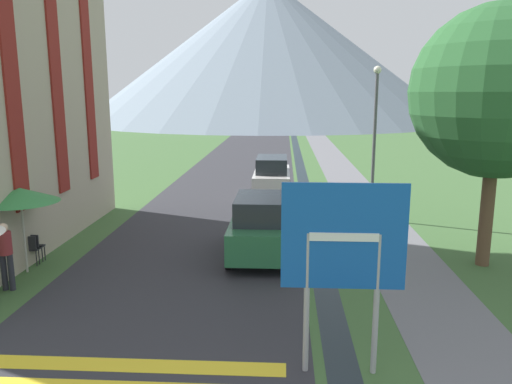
# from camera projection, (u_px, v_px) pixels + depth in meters

# --- Properties ---
(ground_plane) EXTENTS (160.00, 160.00, 0.00)m
(ground_plane) POSITION_uv_depth(u_px,v_px,m) (280.00, 194.00, 23.58)
(ground_plane) COLOR #3D6033
(road) EXTENTS (6.40, 60.00, 0.01)m
(road) POSITION_uv_depth(u_px,v_px,m) (244.00, 163.00, 33.51)
(road) COLOR #2D2D33
(road) RESTS_ON ground_plane
(footpath) EXTENTS (2.20, 60.00, 0.01)m
(footpath) POSITION_uv_depth(u_px,v_px,m) (336.00, 164.00, 33.17)
(footpath) COLOR slate
(footpath) RESTS_ON ground_plane
(drainage_channel) EXTENTS (0.60, 60.00, 0.00)m
(drainage_channel) POSITION_uv_depth(u_px,v_px,m) (300.00, 164.00, 33.31)
(drainage_channel) COLOR black
(drainage_channel) RESTS_ON ground_plane
(mountain_distant) EXTENTS (60.61, 60.61, 22.57)m
(mountain_distant) POSITION_uv_depth(u_px,v_px,m) (268.00, 51.00, 81.88)
(mountain_distant) COLOR gray
(mountain_distant) RESTS_ON ground_plane
(road_sign) EXTENTS (2.04, 0.11, 3.30)m
(road_sign) POSITION_uv_depth(u_px,v_px,m) (343.00, 251.00, 8.14)
(road_sign) COLOR #9E9EA3
(road_sign) RESTS_ON ground_plane
(parked_car_near) EXTENTS (2.00, 3.82, 1.82)m
(parked_car_near) POSITION_uv_depth(u_px,v_px,m) (264.00, 226.00, 14.40)
(parked_car_near) COLOR #28663D
(parked_car_near) RESTS_ON ground_plane
(parked_car_far) EXTENTS (1.71, 4.23, 1.82)m
(parked_car_far) POSITION_uv_depth(u_px,v_px,m) (272.00, 176.00, 22.98)
(parked_car_far) COLOR silver
(parked_car_far) RESTS_ON ground_plane
(cafe_chair_far_left) EXTENTS (0.40, 0.40, 0.85)m
(cafe_chair_far_left) POSITION_uv_depth(u_px,v_px,m) (31.00, 247.00, 13.76)
(cafe_chair_far_left) COLOR #232328
(cafe_chair_far_left) RESTS_ON ground_plane
(cafe_chair_far_right) EXTENTS (0.40, 0.40, 0.85)m
(cafe_chair_far_right) POSITION_uv_depth(u_px,v_px,m) (34.00, 246.00, 13.90)
(cafe_chair_far_right) COLOR #232328
(cafe_chair_far_right) RESTS_ON ground_plane
(cafe_umbrella_middle_green) EXTENTS (1.95, 1.95, 2.29)m
(cafe_umbrella_middle_green) POSITION_uv_depth(u_px,v_px,m) (20.00, 195.00, 12.90)
(cafe_umbrella_middle_green) COLOR #B7B2A8
(cafe_umbrella_middle_green) RESTS_ON ground_plane
(person_standing_terrace) EXTENTS (0.32, 0.32, 1.67)m
(person_standing_terrace) POSITION_uv_depth(u_px,v_px,m) (6.00, 252.00, 11.92)
(person_standing_terrace) COLOR #282833
(person_standing_terrace) RESTS_ON ground_plane
(streetlamp) EXTENTS (0.28, 0.28, 5.63)m
(streetlamp) POSITION_uv_depth(u_px,v_px,m) (375.00, 131.00, 18.19)
(streetlamp) COLOR #515156
(streetlamp) RESTS_ON ground_plane
(tree_by_path) EXTENTS (4.53, 4.53, 6.99)m
(tree_by_path) POSITION_uv_depth(u_px,v_px,m) (498.00, 92.00, 12.96)
(tree_by_path) COLOR brown
(tree_by_path) RESTS_ON ground_plane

